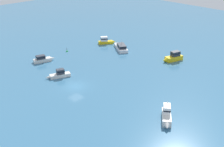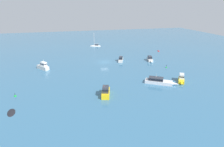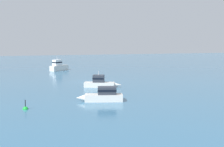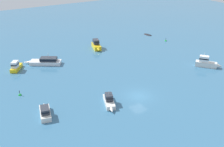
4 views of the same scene
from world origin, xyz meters
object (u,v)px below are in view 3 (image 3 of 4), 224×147
Objects in this scene: cabin_cruiser_1 at (100,83)px; channel_buoy at (25,109)px; motor_cruiser at (103,95)px; launch at (60,66)px.

channel_buoy is at bearing -111.29° from cabin_cruiser_1.
motor_cruiser is at bearing 11.54° from channel_buoy.
launch is 0.95× the size of motor_cruiser.
cabin_cruiser_1 is (2.33, -25.09, -0.25)m from launch.
launch is at bearing -75.55° from motor_cruiser.
cabin_cruiser_1 reaches higher than channel_buoy.
launch is at bearing 77.53° from channel_buoy.
launch is 0.94× the size of cabin_cruiser_1.
motor_cruiser is at bearing -82.05° from cabin_cruiser_1.
motor_cruiser is 0.99× the size of cabin_cruiser_1.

